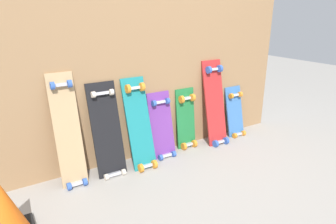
{
  "coord_description": "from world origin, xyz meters",
  "views": [
    {
      "loc": [
        -1.31,
        -2.19,
        1.28
      ],
      "look_at": [
        0.0,
        -0.07,
        0.42
      ],
      "focal_mm": 31.75,
      "sensor_mm": 36.0,
      "label": 1
    }
  ],
  "objects": [
    {
      "name": "skateboard_red",
      "position": [
        0.56,
        -0.06,
        0.38
      ],
      "size": [
        0.22,
        0.26,
        0.89
      ],
      "color": "#B22626",
      "rests_on": "ground"
    },
    {
      "name": "skateboard_teal",
      "position": [
        -0.29,
        -0.09,
        0.34
      ],
      "size": [
        0.21,
        0.3,
        0.81
      ],
      "color": "#197A7F",
      "rests_on": "ground"
    },
    {
      "name": "skateboard_green",
      "position": [
        0.25,
        -0.0,
        0.26
      ],
      "size": [
        0.2,
        0.15,
        0.64
      ],
      "color": "#1E7238",
      "rests_on": "ground"
    },
    {
      "name": "ground_plane",
      "position": [
        0.0,
        0.0,
        0.0
      ],
      "size": [
        12.0,
        12.0,
        0.0
      ],
      "primitive_type": "plane",
      "color": "#9E9991"
    },
    {
      "name": "skateboard_black",
      "position": [
        -0.57,
        -0.06,
        0.34
      ],
      "size": [
        0.24,
        0.25,
        0.82
      ],
      "color": "black",
      "rests_on": "ground"
    },
    {
      "name": "traffic_cone",
      "position": [
        -1.37,
        -0.49,
        0.2
      ],
      "size": [
        0.31,
        0.31,
        0.41
      ],
      "color": "black",
      "rests_on": "ground"
    },
    {
      "name": "skateboard_natural",
      "position": [
        -0.87,
        -0.06,
        0.39
      ],
      "size": [
        0.19,
        0.24,
        0.92
      ],
      "color": "tan",
      "rests_on": "ground"
    },
    {
      "name": "skateboard_blue",
      "position": [
        0.87,
        -0.03,
        0.22
      ],
      "size": [
        0.21,
        0.19,
        0.59
      ],
      "color": "#386BAD",
      "rests_on": "ground"
    },
    {
      "name": "skateboard_purple",
      "position": [
        -0.04,
        -0.04,
        0.26
      ],
      "size": [
        0.23,
        0.2,
        0.66
      ],
      "color": "#6B338C",
      "rests_on": "ground"
    },
    {
      "name": "plywood_wall_panel",
      "position": [
        0.0,
        0.07,
        0.82
      ],
      "size": [
        2.77,
        0.04,
        1.63
      ],
      "primitive_type": "cube",
      "color": "#99724C",
      "rests_on": "ground"
    }
  ]
}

